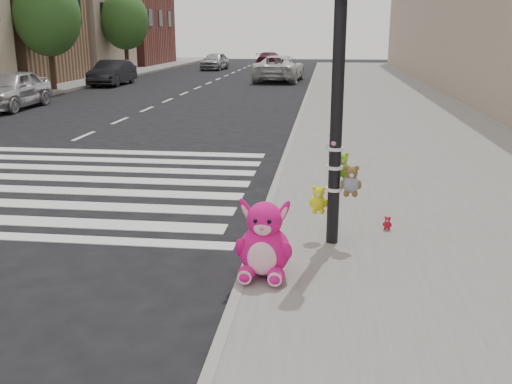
% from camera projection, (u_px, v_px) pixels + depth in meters
% --- Properties ---
extents(ground, '(120.00, 120.00, 0.00)m').
position_uv_depth(ground, '(100.00, 299.00, 6.43)').
color(ground, black).
rests_on(ground, ground).
extents(sidewalk_near, '(7.00, 80.00, 0.14)m').
position_uv_depth(sidewalk_near, '(420.00, 141.00, 15.38)').
color(sidewalk_near, slate).
rests_on(sidewalk_near, ground).
extents(curb_edge, '(0.12, 80.00, 0.15)m').
position_uv_depth(curb_edge, '(292.00, 138.00, 15.79)').
color(curb_edge, gray).
rests_on(curb_edge, ground).
extents(bld_far_c, '(6.00, 8.00, 8.00)m').
position_uv_depth(bld_far_c, '(8.00, 12.00, 32.02)').
color(bld_far_c, '#8E6B4C').
rests_on(bld_far_c, ground).
extents(bld_far_d, '(6.00, 8.00, 10.00)m').
position_uv_depth(bld_far_d, '(75.00, 2.00, 40.35)').
color(bld_far_d, tan).
rests_on(bld_far_d, ground).
extents(bld_far_e, '(6.00, 10.00, 9.00)m').
position_uv_depth(bld_far_e, '(127.00, 14.00, 50.99)').
color(bld_far_e, brown).
rests_on(bld_far_e, ground).
extents(signal_pole, '(0.70, 0.49, 4.00)m').
position_uv_depth(signal_pole, '(338.00, 123.00, 7.38)').
color(signal_pole, black).
rests_on(signal_pole, sidewalk_near).
extents(tree_far_b, '(3.20, 3.20, 5.44)m').
position_uv_depth(tree_far_b, '(47.00, 16.00, 27.79)').
color(tree_far_b, '#382619').
rests_on(tree_far_b, sidewalk_far).
extents(tree_far_c, '(3.20, 3.20, 5.44)m').
position_uv_depth(tree_far_c, '(125.00, 21.00, 38.30)').
color(tree_far_c, '#382619').
rests_on(tree_far_c, sidewalk_far).
extents(pink_bunny, '(0.67, 0.71, 0.95)m').
position_uv_depth(pink_bunny, '(264.00, 245.00, 6.62)').
color(pink_bunny, '#E3137C').
rests_on(pink_bunny, sidewalk_near).
extents(red_teddy, '(0.16, 0.12, 0.20)m').
position_uv_depth(red_teddy, '(387.00, 223.00, 8.26)').
color(red_teddy, red).
rests_on(red_teddy, sidewalk_near).
extents(car_silver_far, '(1.99, 4.50, 1.51)m').
position_uv_depth(car_silver_far, '(10.00, 90.00, 22.20)').
color(car_silver_far, '#BCBCC1').
rests_on(car_silver_far, ground).
extents(car_dark_far, '(1.49, 4.24, 1.40)m').
position_uv_depth(car_dark_far, '(112.00, 73.00, 32.23)').
color(car_dark_far, black).
rests_on(car_dark_far, ground).
extents(car_white_near, '(2.94, 5.75, 1.55)m').
position_uv_depth(car_white_near, '(280.00, 68.00, 34.77)').
color(car_white_near, silver).
rests_on(car_white_near, ground).
extents(car_maroon_near, '(2.10, 4.63, 1.32)m').
position_uv_depth(car_maroon_near, '(270.00, 60.00, 47.75)').
color(car_maroon_near, '#4F1624').
rests_on(car_maroon_near, ground).
extents(car_silver_deep, '(1.94, 4.12, 1.36)m').
position_uv_depth(car_silver_deep, '(215.00, 61.00, 45.50)').
color(car_silver_deep, '#A5A5AA').
rests_on(car_silver_deep, ground).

